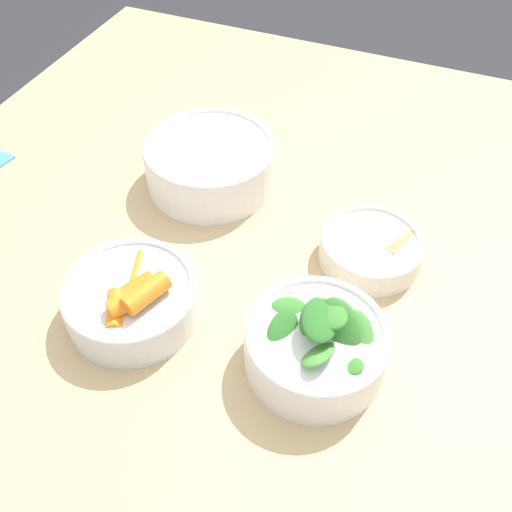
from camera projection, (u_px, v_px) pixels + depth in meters
ground_plane at (243, 491)px, 1.31m from camera, size 10.00×10.00×0.00m
dining_table at (235, 315)px, 0.81m from camera, size 1.23×1.06×0.78m
bowl_carrots at (132, 299)px, 0.67m from camera, size 0.16×0.16×0.07m
bowl_greens at (317, 344)px, 0.62m from camera, size 0.16×0.16×0.10m
bowl_beans_hotdog at (210, 165)px, 0.83m from camera, size 0.19×0.19×0.07m
bowl_cookies at (371, 247)px, 0.73m from camera, size 0.13×0.13×0.04m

